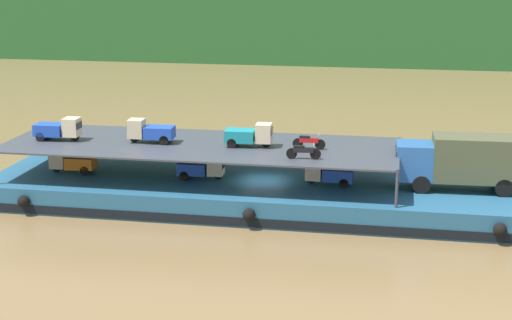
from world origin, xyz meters
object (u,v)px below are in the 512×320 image
object	(u,v)px
mini_truck_lower_mid	(328,173)
mini_truck_upper_stern	(59,129)
covered_lorry	(462,161)
mini_truck_upper_fore	(250,135)
motorcycle_upper_port	(303,151)
mini_truck_lower_stern	(72,161)
cargo_barge	(264,192)
motorcycle_upper_centre	(309,142)
mini_truck_lower_aft	(202,167)
mini_truck_upper_mid	(150,131)

from	to	relation	value
mini_truck_lower_mid	mini_truck_upper_stern	world-z (taller)	mini_truck_upper_stern
mini_truck_lower_mid	mini_truck_upper_stern	size ratio (longest dim) A/B	1.01
covered_lorry	mini_truck_lower_mid	xyz separation A→B (m)	(-7.40, -0.33, -1.00)
mini_truck_upper_fore	motorcycle_upper_port	size ratio (longest dim) A/B	1.46
mini_truck_lower_stern	mini_truck_lower_mid	xyz separation A→B (m)	(15.57, 0.18, 0.00)
mini_truck_lower_mid	mini_truck_lower_stern	bearing A→B (deg)	-179.33
mini_truck_lower_stern	mini_truck_lower_mid	distance (m)	15.57
cargo_barge	mini_truck_lower_stern	size ratio (longest dim) A/B	11.59
mini_truck_upper_fore	motorcycle_upper_centre	size ratio (longest dim) A/B	1.46
mini_truck_lower_aft	mini_truck_lower_mid	xyz separation A→B (m)	(7.46, 0.10, 0.00)
mini_truck_upper_fore	mini_truck_upper_mid	bearing A→B (deg)	-179.46
cargo_barge	mini_truck_upper_fore	distance (m)	3.54
mini_truck_upper_mid	motorcycle_upper_port	size ratio (longest dim) A/B	1.46
cargo_barge	motorcycle_upper_port	distance (m)	4.73
mini_truck_upper_mid	mini_truck_upper_fore	bearing A→B (deg)	0.54
covered_lorry	mini_truck_upper_stern	xyz separation A→B (m)	(-23.67, -0.58, 1.00)
mini_truck_lower_aft	mini_truck_upper_mid	distance (m)	3.78
motorcycle_upper_port	mini_truck_lower_mid	bearing A→B (deg)	60.36
motorcycle_upper_port	mini_truck_lower_aft	bearing A→B (deg)	161.96
cargo_barge	mini_truck_lower_stern	xyz separation A→B (m)	(-11.76, -0.40, 1.44)
covered_lorry	mini_truck_lower_stern	size ratio (longest dim) A/B	2.83
mini_truck_lower_stern	mini_truck_lower_aft	size ratio (longest dim) A/B	1.01
covered_lorry	mini_truck_upper_stern	distance (m)	23.70
cargo_barge	mini_truck_upper_fore	bearing A→B (deg)	-179.85
mini_truck_lower_mid	mini_truck_upper_mid	distance (m)	10.84
mini_truck_lower_stern	mini_truck_lower_mid	world-z (taller)	same
mini_truck_lower_aft	mini_truck_lower_mid	distance (m)	7.46
cargo_barge	mini_truck_lower_mid	distance (m)	4.08
cargo_barge	mini_truck_upper_fore	world-z (taller)	mini_truck_upper_fore
mini_truck_upper_stern	mini_truck_upper_fore	xyz separation A→B (m)	(11.61, 0.46, 0.00)
mini_truck_upper_mid	mini_truck_upper_fore	distance (m)	5.99
mini_truck_lower_aft	mini_truck_upper_stern	bearing A→B (deg)	-179.08
cargo_barge	mini_truck_lower_aft	bearing A→B (deg)	-174.97
mini_truck_lower_aft	mini_truck_upper_mid	bearing A→B (deg)	175.31
mini_truck_lower_mid	mini_truck_upper_mid	bearing A→B (deg)	179.14
mini_truck_lower_stern	motorcycle_upper_port	distance (m)	14.59
covered_lorry	mini_truck_upper_mid	size ratio (longest dim) A/B	2.85
mini_truck_lower_aft	mini_truck_upper_stern	size ratio (longest dim) A/B	1.00
cargo_barge	mini_truck_lower_stern	world-z (taller)	mini_truck_lower_stern
mini_truck_upper_stern	mini_truck_upper_fore	world-z (taller)	same
mini_truck_lower_mid	covered_lorry	bearing A→B (deg)	2.57
mini_truck_lower_mid	motorcycle_upper_centre	distance (m)	2.13
mini_truck_lower_stern	mini_truck_lower_mid	bearing A→B (deg)	0.67
mini_truck_lower_aft	mini_truck_upper_mid	xyz separation A→B (m)	(-3.19, 0.26, 2.00)
mini_truck_upper_mid	motorcycle_upper_centre	distance (m)	9.45
mini_truck_lower_mid	mini_truck_upper_fore	distance (m)	5.07
cargo_barge	mini_truck_lower_mid	bearing A→B (deg)	-3.28
mini_truck_upper_fore	motorcycle_upper_port	bearing A→B (deg)	-34.34
covered_lorry	cargo_barge	bearing A→B (deg)	-179.42
covered_lorry	motorcycle_upper_centre	bearing A→B (deg)	-179.39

